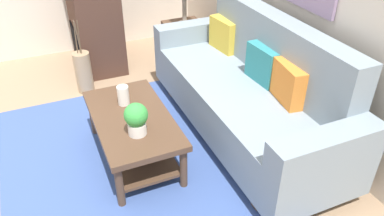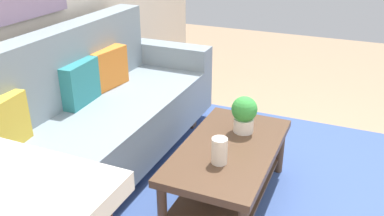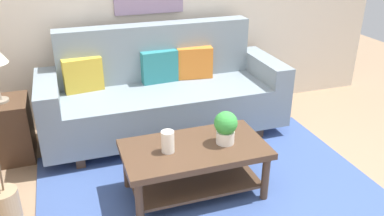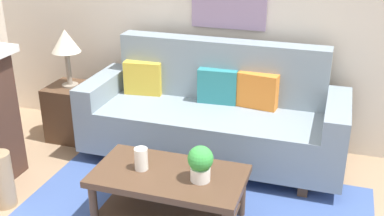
% 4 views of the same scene
% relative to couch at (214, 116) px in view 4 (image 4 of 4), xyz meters
% --- Properties ---
extents(wall_back, '(5.27, 0.10, 2.70)m').
position_rel_couch_xyz_m(wall_back, '(0.09, 0.54, 0.92)').
color(wall_back, beige).
rests_on(wall_back, ground_plane).
extents(couch, '(2.35, 0.84, 1.08)m').
position_rel_couch_xyz_m(couch, '(0.00, 0.00, 0.00)').
color(couch, gray).
rests_on(couch, ground_plane).
extents(throw_pillow_mustard, '(0.37, 0.16, 0.32)m').
position_rel_couch_xyz_m(throw_pillow_mustard, '(-0.74, 0.12, 0.25)').
color(throw_pillow_mustard, gold).
rests_on(throw_pillow_mustard, couch).
extents(throw_pillow_teal, '(0.37, 0.14, 0.32)m').
position_rel_couch_xyz_m(throw_pillow_teal, '(0.00, 0.12, 0.25)').
color(throw_pillow_teal, teal).
rests_on(throw_pillow_teal, couch).
extents(throw_pillow_orange, '(0.37, 0.17, 0.32)m').
position_rel_couch_xyz_m(throw_pillow_orange, '(0.37, 0.12, 0.25)').
color(throw_pillow_orange, orange).
rests_on(throw_pillow_orange, couch).
extents(coffee_table, '(1.10, 0.60, 0.43)m').
position_rel_couch_xyz_m(coffee_table, '(-0.04, -1.07, -0.12)').
color(coffee_table, '#513826').
rests_on(coffee_table, ground_plane).
extents(tabletop_vase, '(0.10, 0.10, 0.17)m').
position_rel_couch_xyz_m(tabletop_vase, '(-0.25, -1.07, 0.08)').
color(tabletop_vase, white).
rests_on(tabletop_vase, coffee_table).
extents(potted_plant_tabletop, '(0.18, 0.18, 0.26)m').
position_rel_couch_xyz_m(potted_plant_tabletop, '(0.20, -1.09, 0.14)').
color(potted_plant_tabletop, white).
rests_on(potted_plant_tabletop, coffee_table).
extents(side_table, '(0.44, 0.44, 0.56)m').
position_rel_couch_xyz_m(side_table, '(-1.48, -0.00, -0.15)').
color(side_table, '#513826').
rests_on(side_table, ground_plane).
extents(table_lamp, '(0.28, 0.28, 0.57)m').
position_rel_couch_xyz_m(table_lamp, '(-1.48, -0.00, 0.56)').
color(table_lamp, gray).
rests_on(table_lamp, side_table).
extents(floor_vase, '(0.18, 0.18, 0.46)m').
position_rel_couch_xyz_m(floor_vase, '(-1.37, -1.25, -0.20)').
color(floor_vase, tan).
rests_on(floor_vase, ground_plane).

